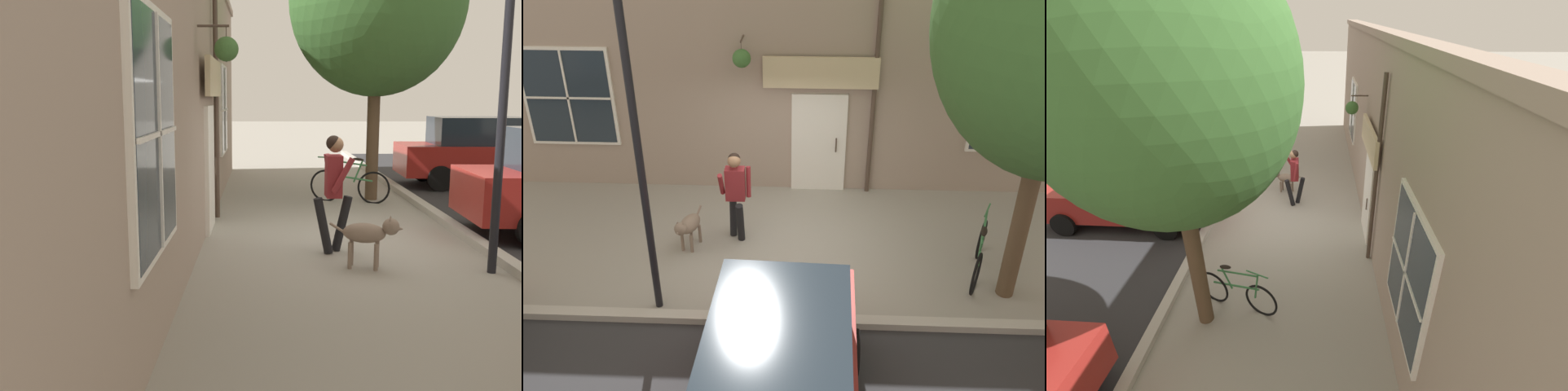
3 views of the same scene
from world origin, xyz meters
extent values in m
plane|color=gray|center=(0.00, 0.00, 0.00)|extent=(90.00, 90.00, 0.00)
cube|color=#B2ADA3|center=(2.00, 0.00, 0.06)|extent=(0.20, 28.00, 0.12)
cube|color=gray|center=(-2.35, 0.00, 2.31)|extent=(0.30, 18.00, 4.61)
cube|color=gray|center=(-2.35, 0.00, 4.69)|extent=(0.42, 18.00, 0.16)
cube|color=white|center=(-2.18, 0.62, 1.05)|extent=(0.10, 1.10, 2.10)
cube|color=#232D38|center=(-2.15, 0.62, 1.00)|extent=(0.03, 0.90, 1.90)
cylinder|color=#47382D|center=(-2.09, 0.97, 1.05)|extent=(0.03, 0.03, 0.30)
cube|color=beige|center=(-2.08, 0.62, 2.55)|extent=(0.08, 2.20, 0.60)
cylinder|color=#47382D|center=(-2.12, 1.66, 2.08)|extent=(0.09, 0.09, 4.15)
cylinder|color=#47382D|center=(-1.96, -0.84, 3.21)|extent=(0.44, 0.04, 0.04)
cylinder|color=#47382D|center=(-1.78, -0.84, 3.03)|extent=(0.01, 0.01, 0.34)
cone|color=#2D2823|center=(-1.78, -0.84, 2.81)|extent=(0.32, 0.32, 0.18)
sphere|color=#3D6B33|center=(-1.78, -0.84, 2.90)|extent=(0.34, 0.34, 0.34)
cube|color=white|center=(-2.18, -4.36, 1.95)|extent=(0.08, 1.82, 2.02)
cube|color=#232D38|center=(-2.15, -4.36, 1.95)|extent=(0.03, 1.70, 1.90)
cube|color=white|center=(-2.13, -4.36, 1.95)|extent=(0.04, 0.04, 1.90)
cube|color=white|center=(-2.13, -4.36, 1.95)|extent=(0.04, 1.70, 0.04)
cube|color=white|center=(-2.18, 4.48, 1.95)|extent=(0.08, 1.82, 2.02)
cube|color=#232D38|center=(-2.15, 4.48, 1.95)|extent=(0.03, 1.70, 1.90)
cube|color=white|center=(-2.13, 4.48, 1.95)|extent=(0.04, 0.04, 1.90)
cube|color=white|center=(-2.13, 4.48, 1.95)|extent=(0.04, 1.70, 0.04)
cylinder|color=black|center=(-0.11, -0.77, 0.41)|extent=(0.30, 0.13, 0.83)
cylinder|color=black|center=(-0.41, -0.93, 0.41)|extent=(0.30, 0.13, 0.83)
cube|color=maroon|center=(-0.26, -0.85, 1.12)|extent=(0.22, 0.34, 0.60)
sphere|color=#936B4C|center=(-0.24, -0.85, 1.58)|extent=(0.23, 0.23, 0.23)
sphere|color=black|center=(-0.27, -0.85, 1.60)|extent=(0.21, 0.21, 0.21)
cylinder|color=maroon|center=(-0.30, -0.62, 1.14)|extent=(0.16, 0.09, 0.57)
cylinder|color=maroon|center=(-0.16, -1.08, 1.16)|extent=(0.33, 0.09, 0.52)
ellipsoid|color=#7F6B5B|center=(0.06, -1.64, 0.48)|extent=(0.62, 0.43, 0.26)
cylinder|color=#7F6B5B|center=(0.24, -1.60, 0.18)|extent=(0.06, 0.06, 0.36)
cylinder|color=#7F6B5B|center=(0.20, -1.77, 0.18)|extent=(0.06, 0.06, 0.36)
cylinder|color=#7F6B5B|center=(-0.08, -1.51, 0.18)|extent=(0.06, 0.06, 0.36)
cylinder|color=#7F6B5B|center=(-0.13, -1.68, 0.18)|extent=(0.06, 0.06, 0.36)
sphere|color=#7F6B5B|center=(0.39, -1.73, 0.58)|extent=(0.22, 0.22, 0.22)
cone|color=#7F6B5B|center=(0.49, -1.76, 0.56)|extent=(0.12, 0.11, 0.09)
cone|color=#7F6B5B|center=(0.39, -1.68, 0.68)|extent=(0.06, 0.06, 0.07)
cone|color=#7F6B5B|center=(0.36, -1.78, 0.68)|extent=(0.06, 0.06, 0.07)
cylinder|color=#7F6B5B|center=(-0.29, -1.54, 0.53)|extent=(0.21, 0.09, 0.14)
cylinder|color=brown|center=(1.14, 3.60, 1.49)|extent=(0.27, 0.27, 2.99)
ellipsoid|color=#38662D|center=(1.14, 3.60, 4.29)|extent=(3.72, 3.35, 4.10)
sphere|color=#38662D|center=(0.88, 3.36, 3.64)|extent=(1.93, 1.93, 1.93)
torus|color=black|center=(0.11, 3.44, 0.33)|extent=(0.66, 0.34, 0.70)
torus|color=black|center=(1.10, 3.11, 0.33)|extent=(0.66, 0.34, 0.70)
cylinder|color=#33723F|center=(0.61, 3.28, 0.53)|extent=(0.95, 0.35, 0.15)
cylinder|color=#33723F|center=(0.78, 3.22, 0.67)|extent=(0.21, 0.10, 0.48)
cylinder|color=#33723F|center=(0.56, 3.29, 0.85)|extent=(0.80, 0.30, 0.13)
cylinder|color=#33723F|center=(0.19, 3.42, 0.65)|extent=(0.13, 0.08, 0.58)
cylinder|color=#33723F|center=(0.15, 3.43, 0.95)|extent=(0.43, 0.22, 0.03)
ellipsoid|color=black|center=(0.78, 3.22, 0.93)|extent=(0.26, 0.17, 0.09)
cube|color=black|center=(4.01, -5.25, 0.69)|extent=(4.36, 1.92, 0.76)
cube|color=#1E2833|center=(3.80, -5.24, 1.41)|extent=(2.29, 1.63, 0.68)
cylinder|color=black|center=(5.38, -4.42, 0.31)|extent=(0.63, 0.20, 0.62)
cylinder|color=black|center=(5.31, -6.18, 0.31)|extent=(0.63, 0.20, 0.62)
cylinder|color=black|center=(2.71, -4.32, 0.31)|extent=(0.63, 0.20, 0.62)
cylinder|color=black|center=(2.65, -6.08, 0.31)|extent=(0.63, 0.20, 0.62)
cube|color=maroon|center=(4.16, 0.12, 0.69)|extent=(4.36, 1.92, 0.76)
cube|color=#1E2833|center=(3.95, 0.13, 1.41)|extent=(2.29, 1.63, 0.68)
cylinder|color=black|center=(5.53, 0.95, 0.31)|extent=(0.63, 0.20, 0.62)
cylinder|color=black|center=(5.46, -0.80, 0.31)|extent=(0.63, 0.20, 0.62)
cylinder|color=black|center=(2.86, 1.05, 0.31)|extent=(0.63, 0.20, 0.62)
cylinder|color=black|center=(2.80, -0.71, 0.31)|extent=(0.63, 0.20, 0.62)
cylinder|color=black|center=(3.00, 4.67, 0.31)|extent=(0.63, 0.20, 0.62)
cylinder|color=black|center=(1.68, -1.85, 2.54)|extent=(0.11, 0.11, 5.09)
sphere|color=beige|center=(1.68, -1.85, 5.27)|extent=(0.32, 0.32, 0.32)
cylinder|color=red|center=(1.49, -4.50, 0.31)|extent=(0.20, 0.20, 0.62)
sphere|color=red|center=(1.49, -4.50, 0.67)|extent=(0.20, 0.20, 0.20)
cylinder|color=red|center=(1.61, -4.50, 0.34)|extent=(0.10, 0.07, 0.07)
cylinder|color=red|center=(1.37, -4.50, 0.34)|extent=(0.10, 0.07, 0.07)
camera|label=1|loc=(-1.30, -9.08, 2.24)|focal=40.00mm
camera|label=2|loc=(8.58, 0.40, 5.99)|focal=40.00mm
camera|label=3|loc=(-0.90, 8.24, 5.13)|focal=24.00mm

